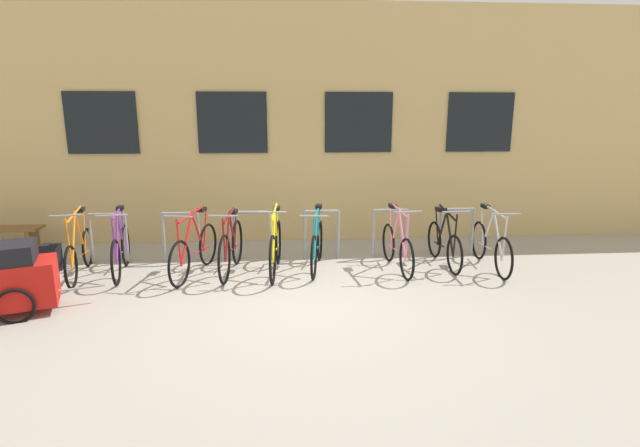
% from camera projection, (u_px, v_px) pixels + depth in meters
% --- Properties ---
extents(ground_plane, '(42.00, 42.00, 0.00)m').
position_uv_depth(ground_plane, '(304.00, 300.00, 6.55)').
color(ground_plane, '#9E998E').
extents(storefront_building, '(28.00, 6.57, 4.50)m').
position_uv_depth(storefront_building, '(293.00, 123.00, 12.32)').
color(storefront_building, tan).
rests_on(storefront_building, ground).
extents(bike_rack, '(6.63, 0.05, 0.87)m').
position_uv_depth(bike_rack, '(287.00, 230.00, 8.26)').
color(bike_rack, gray).
rests_on(bike_rack, ground).
extents(bicycle_teal, '(0.45, 1.71, 1.02)m').
position_uv_depth(bicycle_teal, '(317.00, 245.00, 7.82)').
color(bicycle_teal, black).
rests_on(bicycle_teal, ground).
extents(bicycle_pink, '(0.44, 1.65, 1.08)m').
position_uv_depth(bicycle_pink, '(397.00, 247.00, 7.77)').
color(bicycle_pink, black).
rests_on(bicycle_pink, ground).
extents(bicycle_purple, '(0.45, 1.66, 1.07)m').
position_uv_depth(bicycle_purple, '(121.00, 250.00, 7.55)').
color(bicycle_purple, black).
rests_on(bicycle_purple, ground).
extents(bicycle_orange, '(0.46, 1.72, 1.10)m').
position_uv_depth(bicycle_orange, '(79.00, 252.00, 7.46)').
color(bicycle_orange, black).
rests_on(bicycle_orange, ground).
extents(bicycle_black, '(0.44, 1.62, 1.03)m').
position_uv_depth(bicycle_black, '(444.00, 243.00, 8.02)').
color(bicycle_black, black).
rests_on(bicycle_black, ground).
extents(bicycle_maroon, '(0.44, 1.73, 1.05)m').
position_uv_depth(bicycle_maroon, '(231.00, 248.00, 7.62)').
color(bicycle_maroon, black).
rests_on(bicycle_maroon, ground).
extents(bicycle_yellow, '(0.44, 1.80, 1.11)m').
position_uv_depth(bicycle_yellow, '(275.00, 247.00, 7.62)').
color(bicycle_yellow, black).
rests_on(bicycle_yellow, ground).
extents(bicycle_silver, '(0.44, 1.75, 1.04)m').
position_uv_depth(bicycle_silver, '(491.00, 245.00, 7.86)').
color(bicycle_silver, black).
rests_on(bicycle_silver, ground).
extents(bicycle_red, '(0.56, 1.77, 1.07)m').
position_uv_depth(bicycle_red, '(195.00, 250.00, 7.52)').
color(bicycle_red, black).
rests_on(bicycle_red, ground).
extents(bike_trailer, '(1.47, 0.86, 0.93)m').
position_uv_depth(bike_trailer, '(14.00, 278.00, 6.01)').
color(bike_trailer, red).
rests_on(bike_trailer, ground).
extents(backpack, '(0.29, 0.22, 0.44)m').
position_uv_depth(backpack, '(51.00, 258.00, 7.72)').
color(backpack, black).
rests_on(backpack, ground).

